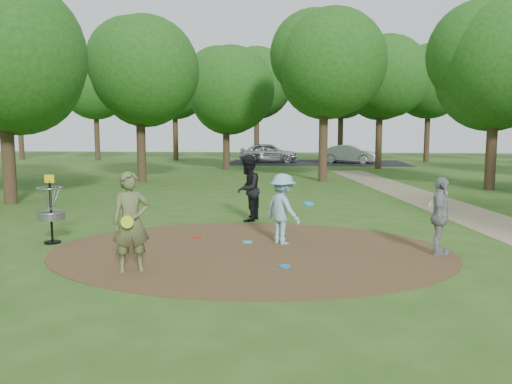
{
  "coord_description": "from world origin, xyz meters",
  "views": [
    {
      "loc": [
        1.12,
        -10.15,
        2.49
      ],
      "look_at": [
        0.0,
        1.2,
        1.1
      ],
      "focal_mm": 35.0,
      "sensor_mm": 36.0,
      "label": 1
    }
  ],
  "objects": [
    {
      "name": "ground",
      "position": [
        0.0,
        0.0,
        0.0
      ],
      "size": [
        100.0,
        100.0,
        0.0
      ],
      "primitive_type": "plane",
      "color": "#2D5119",
      "rests_on": "ground"
    },
    {
      "name": "dirt_clearing",
      "position": [
        0.0,
        0.0,
        0.01
      ],
      "size": [
        8.4,
        8.4,
        0.02
      ],
      "primitive_type": "cylinder",
      "color": "#47301C",
      "rests_on": "ground"
    },
    {
      "name": "parking_lot",
      "position": [
        2.0,
        30.0,
        0.0
      ],
      "size": [
        14.0,
        8.0,
        0.01
      ],
      "primitive_type": "cube",
      "color": "black",
      "rests_on": "ground"
    },
    {
      "name": "player_observer_with_disc",
      "position": [
        -1.93,
        -1.73,
        0.9
      ],
      "size": [
        0.77,
        0.66,
        1.79
      ],
      "color": "#5C6339",
      "rests_on": "ground"
    },
    {
      "name": "player_throwing_with_disc",
      "position": [
        0.64,
        0.72,
        0.79
      ],
      "size": [
        1.28,
        1.14,
        1.57
      ],
      "color": "#82B8C2",
      "rests_on": "ground"
    },
    {
      "name": "player_walking_with_disc",
      "position": [
        -0.46,
        3.53,
        0.9
      ],
      "size": [
        0.81,
        0.97,
        1.79
      ],
      "color": "black",
      "rests_on": "ground"
    },
    {
      "name": "player_waiting_with_disc",
      "position": [
        3.83,
        0.02,
        0.8
      ],
      "size": [
        0.63,
        1.0,
        1.59
      ],
      "color": "gray",
      "rests_on": "ground"
    },
    {
      "name": "disc_ground_cyan",
      "position": [
        -0.14,
        0.72,
        0.03
      ],
      "size": [
        0.22,
        0.22,
        0.02
      ],
      "primitive_type": "cylinder",
      "color": "#1AD7D1",
      "rests_on": "dirt_clearing"
    },
    {
      "name": "disc_ground_blue",
      "position": [
        0.78,
        -1.23,
        0.03
      ],
      "size": [
        0.22,
        0.22,
        0.02
      ],
      "primitive_type": "cylinder",
      "color": "#0B7DC8",
      "rests_on": "dirt_clearing"
    },
    {
      "name": "disc_ground_red",
      "position": [
        -1.38,
        1.09,
        0.03
      ],
      "size": [
        0.22,
        0.22,
        0.02
      ],
      "primitive_type": "cylinder",
      "color": "#B61C12",
      "rests_on": "dirt_clearing"
    },
    {
      "name": "car_left",
      "position": [
        -1.85,
        30.13,
        0.8
      ],
      "size": [
        4.79,
        2.17,
        1.6
      ],
      "primitive_type": "imported",
      "rotation": [
        0.0,
        0.0,
        1.63
      ],
      "color": "#AFB1B7",
      "rests_on": "ground"
    },
    {
      "name": "car_right",
      "position": [
        4.52,
        29.66,
        0.71
      ],
      "size": [
        4.56,
        2.62,
        1.42
      ],
      "primitive_type": "imported",
      "rotation": [
        0.0,
        0.0,
        1.3
      ],
      "color": "#A7AAAE",
      "rests_on": "ground"
    },
    {
      "name": "disc_golf_basket",
      "position": [
        -4.5,
        0.3,
        0.87
      ],
      "size": [
        0.63,
        0.63,
        1.54
      ],
      "color": "black",
      "rests_on": "ground"
    },
    {
      "name": "tree_ring",
      "position": [
        2.06,
        8.53,
        5.14
      ],
      "size": [
        37.85,
        45.53,
        8.72
      ],
      "color": "#332316",
      "rests_on": "ground"
    }
  ]
}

